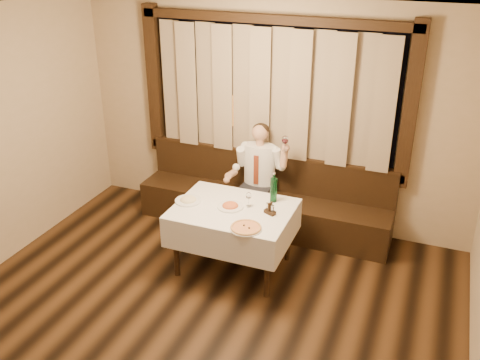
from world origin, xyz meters
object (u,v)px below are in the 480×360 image
at_px(pizza, 246,228).
at_px(seated_man, 258,170).
at_px(banquette, 264,203).
at_px(pasta_cream, 188,198).
at_px(green_bottle, 274,189).
at_px(pasta_red, 230,204).
at_px(cruet_caddy, 270,210).
at_px(dining_table, 233,216).

relative_size(pizza, seated_man, 0.24).
relative_size(banquette, seated_man, 2.34).
bearing_deg(pasta_cream, pizza, -21.91).
bearing_deg(green_bottle, pasta_red, -141.80).
xyz_separation_m(green_bottle, seated_man, (-0.41, 0.63, -0.10)).
bearing_deg(banquette, pizza, -78.34).
distance_m(banquette, seated_man, 0.50).
bearing_deg(pasta_red, cruet_caddy, 2.52).
relative_size(pizza, pasta_red, 1.16).
xyz_separation_m(pasta_cream, seated_man, (0.46, 0.98, 0.00)).
xyz_separation_m(cruet_caddy, seated_man, (-0.46, 0.91, -0.00)).
distance_m(dining_table, green_bottle, 0.53).
relative_size(pasta_cream, cruet_caddy, 2.12).
relative_size(banquette, cruet_caddy, 23.34).
bearing_deg(banquette, seated_man, -121.01).
height_order(banquette, cruet_caddy, banquette).
height_order(pasta_cream, green_bottle, green_bottle).
relative_size(banquette, green_bottle, 9.37).
relative_size(dining_table, green_bottle, 3.72).
height_order(banquette, pasta_red, banquette).
bearing_deg(cruet_caddy, pasta_cream, -152.04).
height_order(pizza, cruet_caddy, cruet_caddy).
bearing_deg(banquette, pasta_cream, -115.94).
xyz_separation_m(banquette, dining_table, (0.00, -1.02, 0.34)).
bearing_deg(green_bottle, dining_table, -139.08).
distance_m(green_bottle, seated_man, 0.76).
bearing_deg(cruet_caddy, green_bottle, 125.30).
bearing_deg(pasta_cream, dining_table, 4.58).
bearing_deg(banquette, green_bottle, -63.86).
distance_m(pizza, seated_man, 1.34).
bearing_deg(seated_man, dining_table, -86.75).
relative_size(pasta_red, cruet_caddy, 2.06).
distance_m(banquette, dining_table, 1.08).
relative_size(banquette, dining_table, 2.52).
height_order(dining_table, seated_man, seated_man).
xyz_separation_m(banquette, pasta_red, (-0.03, -1.02, 0.48)).
bearing_deg(pizza, cruet_caddy, 72.41).
distance_m(pasta_red, cruet_caddy, 0.44).
distance_m(green_bottle, cruet_caddy, 0.31).
relative_size(green_bottle, cruet_caddy, 2.49).
relative_size(banquette, pizza, 9.75).
bearing_deg(cruet_caddy, pizza, -83.48).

